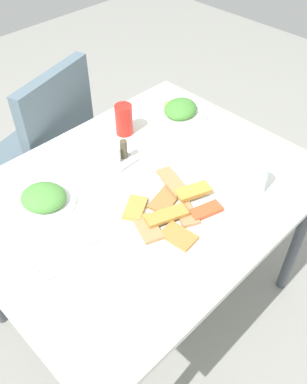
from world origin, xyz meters
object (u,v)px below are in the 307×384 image
soda_can (124,120)px  paper_napkin (71,259)px  dining_table (144,204)px  fork (75,262)px  salad_plate_greens (180,110)px  dining_chair (46,149)px  condiment_caddy (121,156)px  drinking_glass (257,177)px  pide_platter (170,212)px  salad_plate_rice (44,199)px  spoon (67,254)px

soda_can → paper_napkin: size_ratio=0.95×
dining_table → fork: size_ratio=6.11×
salad_plate_greens → fork: bearing=-158.8°
salad_plate_greens → soda_can: size_ratio=1.82×
dining_chair → fork: bearing=-115.9°
paper_napkin → condiment_caddy: 0.45m
drinking_glass → condiment_caddy: drinking_glass is taller
dining_chair → condiment_caddy: bearing=-86.2°
paper_napkin → fork: fork is taller
dining_table → salad_plate_greens: salad_plate_greens is taller
dining_chair → salad_plate_greens: dining_chair is taller
fork → pide_platter: bearing=-2.6°
dining_chair → salad_plate_rice: 0.59m
salad_plate_rice → soda_can: soda_can is taller
soda_can → dining_table: bearing=-120.6°
soda_can → spoon: (-0.51, -0.32, -0.06)m
fork → spoon: same height
drinking_glass → condiment_caddy: 0.48m
spoon → salad_plate_rice: bearing=81.6°
dining_chair → pide_platter: 0.82m
soda_can → spoon: soda_can is taller
dining_chair → paper_napkin: dining_chair is taller
drinking_glass → condiment_caddy: size_ratio=1.12×
dining_table → salad_plate_greens: 0.47m
pide_platter → salad_plate_greens: size_ratio=1.55×
dining_table → soda_can: 0.35m
salad_plate_greens → drinking_glass: drinking_glass is taller
pide_platter → drinking_glass: 0.31m
salad_plate_rice → dining_chair: bearing=59.2°
fork → spoon: size_ratio=0.94×
soda_can → drinking_glass: soda_can is taller
salad_plate_rice → fork: salad_plate_rice is taller
pide_platter → spoon: pide_platter is taller
dining_chair → condiment_caddy: 0.54m
salad_plate_rice → fork: size_ratio=1.08×
salad_plate_greens → fork: 0.81m
salad_plate_greens → paper_napkin: bearing=-160.0°
fork → salad_plate_greens: bearing=29.2°
salad_plate_greens → drinking_glass: bearing=-107.5°
dining_table → spoon: spoon is taller
dining_table → dining_chair: size_ratio=1.25×
salad_plate_greens → salad_plate_rice: 0.69m
salad_plate_greens → condiment_caddy: (-0.37, -0.05, 0.00)m
dining_chair → salad_plate_greens: size_ratio=4.08×
dining_chair → paper_napkin: 0.82m
dining_table → dining_chair: 0.66m
drinking_glass → condiment_caddy: bearing=117.8°
dining_table → salad_plate_rice: (-0.27, 0.17, 0.10)m
soda_can → paper_napkin: bearing=-146.2°
salad_plate_rice → pide_platter: bearing=-51.7°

